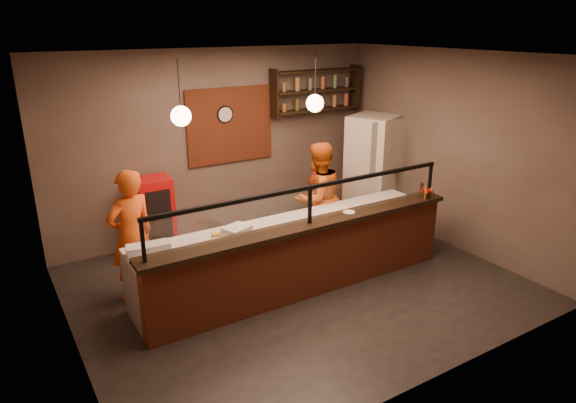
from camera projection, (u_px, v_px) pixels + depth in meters
floor at (297, 285)px, 7.42m from camera, size 6.00×6.00×0.00m
ceiling at (298, 55)px, 6.36m from camera, size 6.00×6.00×0.00m
wall_back at (220, 143)px, 8.89m from camera, size 6.00×0.00×6.00m
wall_left at (58, 222)px, 5.40m from camera, size 0.00×5.00×5.00m
wall_right at (452, 151)px, 8.38m from camera, size 0.00×5.00×5.00m
wall_front at (440, 243)px, 4.88m from camera, size 6.00×0.00×6.00m
brick_patch at (230, 125)px, 8.87m from camera, size 1.60×0.04×1.30m
service_counter at (309, 261)px, 7.01m from camera, size 4.60×0.25×1.00m
counter_ledge at (310, 225)px, 6.83m from camera, size 4.70×0.37×0.06m
worktop_cabinet at (290, 253)px, 7.44m from camera, size 4.60×0.75×0.85m
worktop at (290, 224)px, 7.29m from camera, size 4.60×0.75×0.05m
sneeze_guard at (310, 201)px, 6.72m from camera, size 4.50×0.05×0.52m
wall_shelving at (316, 90)px, 9.43m from camera, size 1.84×0.28×0.85m
wall_clock at (225, 114)px, 8.74m from camera, size 0.30×0.04×0.30m
pendant_left at (181, 116)px, 5.99m from camera, size 0.24×0.24×0.77m
pendant_right at (315, 103)px, 6.93m from camera, size 0.24×0.24×0.77m
cook_left at (132, 236)px, 6.81m from camera, size 0.76×0.60×1.82m
cook_mid at (318, 198)px, 8.26m from camera, size 0.97×0.80×1.82m
cook_right at (321, 191)px, 9.06m from camera, size 0.97×0.65×1.52m
fridge at (372, 169)px, 9.56m from camera, size 1.08×1.05×2.00m
red_cooler at (155, 216)px, 8.26m from camera, size 0.56×0.52×1.27m
pizza_dough at (338, 212)px, 7.68m from camera, size 0.60×0.60×0.01m
prep_tub_a at (138, 251)px, 6.22m from camera, size 0.30×0.25×0.13m
prep_tub_b at (159, 247)px, 6.31m from camera, size 0.28×0.23×0.13m
prep_tub_c at (237, 233)px, 6.71m from camera, size 0.40×0.36×0.17m
rolling_pin at (225, 232)px, 6.86m from camera, size 0.37×0.07×0.06m
condiment_caddy at (427, 195)px, 7.81m from camera, size 0.18×0.14×0.09m
pepper_mill at (421, 189)px, 7.84m from camera, size 0.06×0.06×0.22m
small_plate at (349, 212)px, 7.20m from camera, size 0.18×0.18×0.01m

